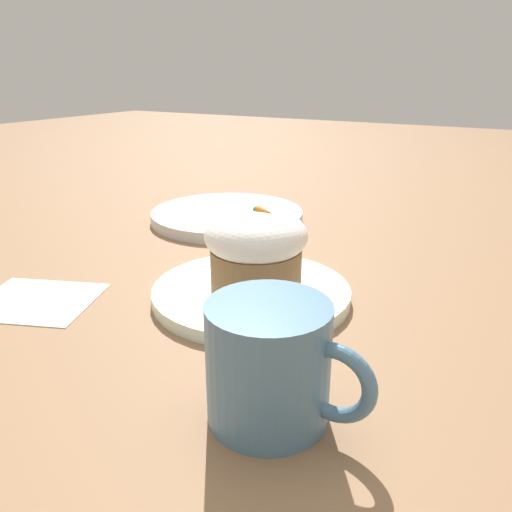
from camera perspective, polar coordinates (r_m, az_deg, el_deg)
The scene contains 7 objects.
ground_plane at distance 0.57m, azimuth -0.54°, elevation -4.84°, with size 4.00×4.00×0.00m, color #846042.
dessert_plate at distance 0.57m, azimuth -0.55°, elevation -4.18°, with size 0.22×0.22×0.01m.
carrot_cake at distance 0.53m, azimuth 0.00°, elevation 0.59°, with size 0.11×0.11×0.10m.
spoon at distance 0.59m, azimuth -1.02°, elevation -2.32°, with size 0.05×0.12×0.01m.
coffee_cup at distance 0.37m, azimuth 1.75°, elevation -12.18°, with size 0.13×0.09×0.09m.
side_plate at distance 0.86m, azimuth -3.31°, elevation 4.65°, with size 0.26×0.26×0.02m.
paper_napkin at distance 0.62m, azimuth -23.84°, elevation -4.65°, with size 0.16×0.15×0.00m.
Camera 1 is at (0.26, -0.45, 0.25)m, focal length 35.00 mm.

